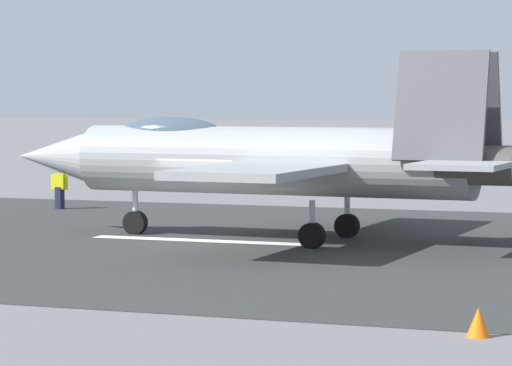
# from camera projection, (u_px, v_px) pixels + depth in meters

# --- Properties ---
(ground_plane) EXTENTS (400.00, 400.00, 0.00)m
(ground_plane) POSITION_uv_depth(u_px,v_px,m) (195.00, 241.00, 41.17)
(ground_plane) COLOR slate
(runway_strip) EXTENTS (240.00, 26.00, 0.02)m
(runway_strip) POSITION_uv_depth(u_px,v_px,m) (196.00, 241.00, 41.17)
(runway_strip) COLOR #303231
(runway_strip) RESTS_ON ground
(fighter_jet) EXTENTS (16.77, 13.65, 5.71)m
(fighter_jet) POSITION_uv_depth(u_px,v_px,m) (270.00, 159.00, 41.13)
(fighter_jet) COLOR #94999A
(fighter_jet) RESTS_ON ground
(crew_person) EXTENTS (0.70, 0.36, 1.65)m
(crew_person) POSITION_uv_depth(u_px,v_px,m) (60.00, 188.00, 52.59)
(crew_person) COLOR #1E2338
(crew_person) RESTS_ON ground
(marker_cone_near) EXTENTS (0.44, 0.44, 0.55)m
(marker_cone_near) POSITION_uv_depth(u_px,v_px,m) (478.00, 322.00, 24.78)
(marker_cone_near) COLOR orange
(marker_cone_near) RESTS_ON ground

